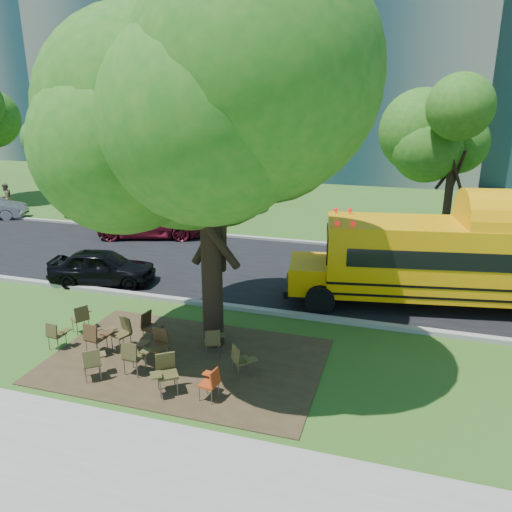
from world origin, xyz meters
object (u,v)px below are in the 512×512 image
(chair_2, at_px, (93,361))
(chair_11, at_px, (213,340))
(chair_0, at_px, (56,333))
(black_car, at_px, (102,267))
(school_bus, at_px, (488,261))
(chair_10, at_px, (150,325))
(chair_6, at_px, (211,381))
(chair_4, at_px, (134,354))
(chair_7, at_px, (241,358))
(chair_9, at_px, (122,330))
(pedestrian_b, at_px, (6,197))
(main_tree, at_px, (209,154))
(chair_8, at_px, (81,316))
(chair_3, at_px, (157,343))
(chair_1, at_px, (95,336))
(bg_car_red, at_px, (153,222))
(chair_5, at_px, (165,370))

(chair_2, bearing_deg, chair_11, -1.74)
(chair_0, bearing_deg, black_car, 114.58)
(school_bus, height_order, chair_10, school_bus)
(chair_6, bearing_deg, chair_4, 87.46)
(chair_7, relative_size, chair_9, 0.92)
(school_bus, xyz_separation_m, pedestrian_b, (-25.55, 7.29, -0.79))
(main_tree, bearing_deg, chair_4, -121.36)
(chair_0, height_order, chair_10, chair_10)
(chair_7, bearing_deg, chair_11, -166.83)
(chair_8, xyz_separation_m, chair_10, (2.21, -0.01, 0.03))
(chair_3, xyz_separation_m, chair_9, (-1.28, 0.42, -0.03))
(main_tree, relative_size, chair_8, 10.05)
(chair_1, height_order, chair_11, chair_1)
(chair_3, relative_size, bg_car_red, 0.18)
(chair_8, distance_m, chair_9, 1.71)
(chair_4, height_order, black_car, black_car)
(black_car, bearing_deg, main_tree, -131.88)
(main_tree, height_order, chair_3, main_tree)
(chair_1, xyz_separation_m, chair_7, (3.99, 0.12, -0.07))
(chair_0, distance_m, chair_1, 1.24)
(chair_6, bearing_deg, chair_2, 99.97)
(black_car, bearing_deg, chair_0, -172.71)
(chair_2, xyz_separation_m, chair_7, (3.34, 1.18, -0.01))
(black_car, xyz_separation_m, bg_car_red, (-1.37, 6.44, 0.09))
(chair_3, height_order, pedestrian_b, pedestrian_b)
(chair_7, height_order, chair_10, chair_10)
(chair_8, bearing_deg, chair_3, -75.37)
(school_bus, height_order, black_car, school_bus)
(chair_1, height_order, chair_4, chair_1)
(black_car, bearing_deg, chair_1, -160.61)
(bg_car_red, bearing_deg, chair_1, -176.11)
(chair_0, relative_size, chair_7, 0.94)
(chair_3, relative_size, chair_4, 1.04)
(chair_8, height_order, pedestrian_b, pedestrian_b)
(chair_3, distance_m, chair_9, 1.35)
(chair_8, bearing_deg, chair_7, -67.75)
(chair_7, height_order, bg_car_red, bg_car_red)
(chair_6, bearing_deg, chair_9, 73.29)
(chair_5, bearing_deg, school_bus, -171.14)
(chair_5, bearing_deg, chair_8, -64.49)
(chair_3, distance_m, bg_car_red, 12.60)
(main_tree, xyz_separation_m, chair_3, (-0.99, -1.41, -4.63))
(chair_5, height_order, bg_car_red, bg_car_red)
(pedestrian_b, bearing_deg, chair_3, 38.66)
(chair_3, relative_size, chair_6, 1.20)
(school_bus, xyz_separation_m, chair_7, (-6.15, -6.27, -1.11))
(chair_4, height_order, chair_5, chair_5)
(black_car, height_order, bg_car_red, bg_car_red)
(bg_car_red, xyz_separation_m, pedestrian_b, (-11.13, 2.50, 0.10))
(chair_0, height_order, black_car, black_car)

